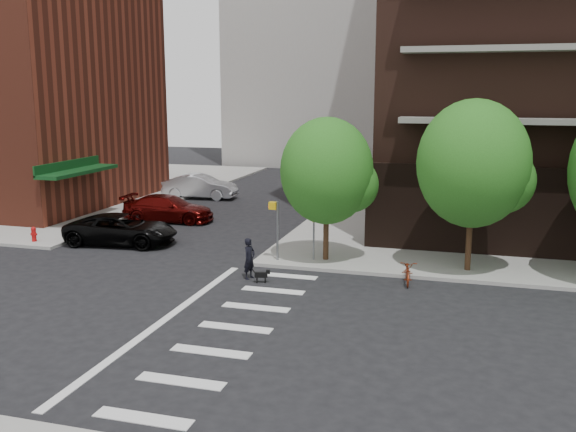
{
  "coord_description": "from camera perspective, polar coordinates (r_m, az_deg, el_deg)",
  "views": [
    {
      "loc": [
        10.0,
        -18.13,
        7.45
      ],
      "look_at": [
        3.0,
        6.0,
        2.5
      ],
      "focal_mm": 40.0,
      "sensor_mm": 36.0,
      "label": 1
    }
  ],
  "objects": [
    {
      "name": "dog_walker",
      "position": [
        25.72,
        -3.46,
        -3.8
      ],
      "size": [
        0.69,
        0.55,
        1.66
      ],
      "primitive_type": "imported",
      "rotation": [
        0.0,
        0.0,
        1.28
      ],
      "color": "black",
      "rests_on": "ground"
    },
    {
      "name": "parked_car_black",
      "position": [
        32.38,
        -14.59,
        -1.16
      ],
      "size": [
        3.04,
        5.64,
        1.5
      ],
      "primitive_type": "imported",
      "rotation": [
        0.0,
        0.0,
        1.68
      ],
      "color": "black",
      "rests_on": "ground"
    },
    {
      "name": "tree_b",
      "position": [
        26.79,
        16.13,
        4.48
      ],
      "size": [
        4.5,
        4.5,
        6.65
      ],
      "color": "#301E11",
      "rests_on": "sidewalk_ne"
    },
    {
      "name": "crosswalk",
      "position": [
        21.09,
        -6.72,
        -9.61
      ],
      "size": [
        3.85,
        13.0,
        0.01
      ],
      "color": "silver",
      "rests_on": "ground"
    },
    {
      "name": "ground",
      "position": [
        22.0,
        -12.09,
        -8.9
      ],
      "size": [
        120.0,
        120.0,
        0.0
      ],
      "primitive_type": "plane",
      "color": "black",
      "rests_on": "ground"
    },
    {
      "name": "dog",
      "position": [
        25.28,
        -2.33,
        -5.24
      ],
      "size": [
        0.62,
        0.29,
        0.52
      ],
      "rotation": [
        0.0,
        0.0,
        0.26
      ],
      "color": "black",
      "rests_on": "ground"
    },
    {
      "name": "scooter",
      "position": [
        25.61,
        10.62,
        -4.85
      ],
      "size": [
        0.86,
        1.88,
        0.95
      ],
      "primitive_type": "imported",
      "rotation": [
        0.0,
        0.0,
        0.13
      ],
      "color": "maroon",
      "rests_on": "ground"
    },
    {
      "name": "parked_car_maroon",
      "position": [
        37.45,
        -10.59,
        0.67
      ],
      "size": [
        2.46,
        5.37,
        1.52
      ],
      "primitive_type": "imported",
      "rotation": [
        0.0,
        0.0,
        1.63
      ],
      "color": "#470705",
      "rests_on": "ground"
    },
    {
      "name": "sidewalk_nw",
      "position": [
        54.57,
        -23.26,
        2.47
      ],
      "size": [
        31.0,
        33.0,
        0.15
      ],
      "primitive_type": "cube",
      "color": "gray",
      "rests_on": "ground"
    },
    {
      "name": "pedestrian_signal",
      "position": [
        27.73,
        -0.25,
        -0.5
      ],
      "size": [
        2.18,
        0.67,
        2.6
      ],
      "color": "slate",
      "rests_on": "sidewalk_ne"
    },
    {
      "name": "parked_car_silver",
      "position": [
        45.1,
        -7.82,
        2.62
      ],
      "size": [
        2.16,
        5.24,
        1.69
      ],
      "primitive_type": "imported",
      "rotation": [
        0.0,
        0.0,
        1.64
      ],
      "color": "#B9BCC2",
      "rests_on": "ground"
    },
    {
      "name": "tree_a",
      "position": [
        27.51,
        3.46,
        4.01
      ],
      "size": [
        4.0,
        4.0,
        5.9
      ],
      "color": "#301E11",
      "rests_on": "sidewalk_ne"
    },
    {
      "name": "fire_hydrant",
      "position": [
        33.77,
        -21.67,
        -1.44
      ],
      "size": [
        0.24,
        0.24,
        0.73
      ],
      "color": "#A50C0C",
      "rests_on": "sidewalk_nw"
    }
  ]
}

